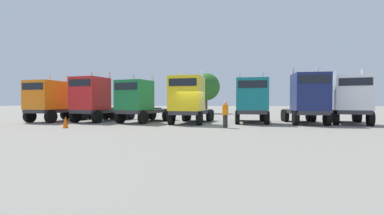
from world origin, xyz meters
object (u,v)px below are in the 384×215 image
object	(u,v)px
semi_truck_teal	(251,100)
semi_truck_yellow	(189,100)
semi_truck_white	(350,99)
semi_truck_green	(140,101)
semi_truck_navy	(308,99)
traffic_cone_near	(65,124)
traffic_cone_mid	(66,121)
semi_truck_red	(95,99)
visitor_in_hivis	(225,112)
semi_truck_orange	(52,101)

from	to	relation	value
semi_truck_teal	semi_truck_yellow	bearing A→B (deg)	-73.36
semi_truck_white	semi_truck_green	bearing A→B (deg)	-75.02
semi_truck_navy	semi_truck_white	distance (m)	3.27
semi_truck_teal	semi_truck_navy	xyz separation A→B (m)	(4.20, -0.57, 0.09)
traffic_cone_near	traffic_cone_mid	bearing A→B (deg)	122.17
semi_truck_red	visitor_in_hivis	size ratio (longest dim) A/B	3.76
semi_truck_red	semi_truck_navy	world-z (taller)	semi_truck_navy
semi_truck_teal	semi_truck_white	size ratio (longest dim) A/B	0.95
semi_truck_teal	visitor_in_hivis	xyz separation A→B (m)	(-2.16, -4.11, -0.86)
semi_truck_red	semi_truck_teal	world-z (taller)	semi_truck_red
semi_truck_white	traffic_cone_mid	bearing A→B (deg)	-67.30
semi_truck_yellow	traffic_cone_near	size ratio (longest dim) A/B	10.90
semi_truck_orange	visitor_in_hivis	world-z (taller)	semi_truck_orange
semi_truck_red	semi_truck_white	xyz separation A→B (m)	(20.77, -0.18, -0.05)
semi_truck_teal	traffic_cone_near	bearing A→B (deg)	-63.07
semi_truck_green	traffic_cone_near	distance (m)	6.23
visitor_in_hivis	semi_truck_navy	bearing A→B (deg)	-116.57
traffic_cone_near	traffic_cone_mid	distance (m)	2.32
semi_truck_yellow	visitor_in_hivis	world-z (taller)	semi_truck_yellow
semi_truck_green	traffic_cone_mid	distance (m)	5.77
semi_truck_red	semi_truck_green	bearing A→B (deg)	95.98
semi_truck_yellow	semi_truck_white	distance (m)	12.45
semi_truck_yellow	traffic_cone_mid	size ratio (longest dim) A/B	9.31
semi_truck_yellow	semi_truck_teal	bearing A→B (deg)	110.74
semi_truck_red	traffic_cone_mid	xyz separation A→B (m)	(-0.62, -3.39, -1.63)
semi_truck_yellow	visitor_in_hivis	bearing A→B (deg)	51.25
semi_truck_orange	semi_truck_yellow	size ratio (longest dim) A/B	1.05
semi_truck_red	visitor_in_hivis	world-z (taller)	semi_truck_red
semi_truck_green	semi_truck_orange	bearing A→B (deg)	-74.35
semi_truck_navy	traffic_cone_near	size ratio (longest dim) A/B	10.22
semi_truck_navy	traffic_cone_mid	xyz separation A→B (m)	(-18.14, -2.85, -1.65)
semi_truck_green	semi_truck_red	bearing A→B (deg)	-78.97
semi_truck_red	semi_truck_white	distance (m)	20.77
semi_truck_teal	visitor_in_hivis	world-z (taller)	semi_truck_teal
semi_truck_yellow	semi_truck_navy	xyz separation A→B (m)	(9.17, 0.55, 0.10)
semi_truck_white	semi_truck_teal	bearing A→B (deg)	-77.45
semi_truck_orange	traffic_cone_near	world-z (taller)	semi_truck_orange
semi_truck_navy	traffic_cone_near	bearing A→B (deg)	-71.64
semi_truck_red	semi_truck_teal	size ratio (longest dim) A/B	1.12
visitor_in_hivis	traffic_cone_near	distance (m)	10.64
semi_truck_orange	traffic_cone_mid	world-z (taller)	semi_truck_orange
semi_truck_green	traffic_cone_near	world-z (taller)	semi_truck_green
semi_truck_navy	visitor_in_hivis	size ratio (longest dim) A/B	3.36
semi_truck_orange	traffic_cone_near	distance (m)	6.96
semi_truck_green	traffic_cone_mid	xyz separation A→B (m)	(-4.73, -2.97, -1.45)
semi_truck_green	semi_truck_yellow	bearing A→B (deg)	97.78
semi_truck_yellow	semi_truck_navy	bearing A→B (deg)	101.51
semi_truck_white	traffic_cone_near	world-z (taller)	semi_truck_white
traffic_cone_near	semi_truck_orange	bearing A→B (deg)	131.32
semi_truck_navy	semi_truck_green	bearing A→B (deg)	-88.06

